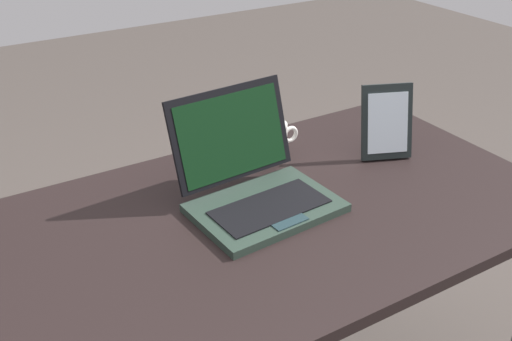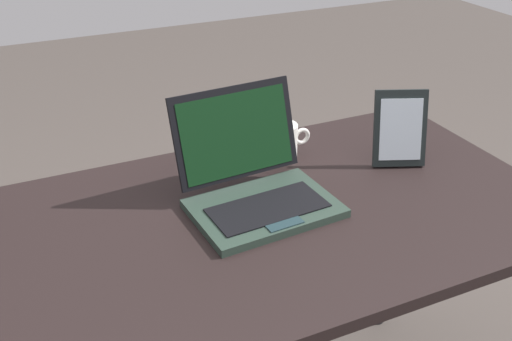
{
  "view_description": "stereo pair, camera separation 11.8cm",
  "coord_description": "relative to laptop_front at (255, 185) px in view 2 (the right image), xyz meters",
  "views": [
    {
      "loc": [
        -0.47,
        -0.85,
        1.38
      ],
      "look_at": [
        0.07,
        0.04,
        0.81
      ],
      "focal_mm": 42.0,
      "sensor_mm": 36.0,
      "label": 1
    },
    {
      "loc": [
        -0.37,
        -0.91,
        1.38
      ],
      "look_at": [
        0.07,
        0.04,
        0.81
      ],
      "focal_mm": 42.0,
      "sensor_mm": 36.0,
      "label": 2
    }
  ],
  "objects": [
    {
      "name": "laptop_front",
      "position": [
        0.0,
        0.0,
        0.0
      ],
      "size": [
        0.29,
        0.27,
        0.22
      ],
      "color": "#25342C",
      "rests_on": "desk"
    },
    {
      "name": "photo_frame",
      "position": [
        0.37,
        0.03,
        0.04
      ],
      "size": [
        0.13,
        0.1,
        0.17
      ],
      "color": "black",
      "rests_on": "desk"
    },
    {
      "name": "coffee_mug",
      "position": [
        0.14,
        0.15,
        -0.0
      ],
      "size": [
        0.11,
        0.07,
        0.09
      ],
      "color": "silver",
      "rests_on": "desk"
    },
    {
      "name": "desk",
      "position": [
        -0.07,
        -0.04,
        -0.14
      ],
      "size": [
        1.34,
        0.67,
        0.73
      ],
      "color": "black",
      "rests_on": "ground"
    }
  ]
}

